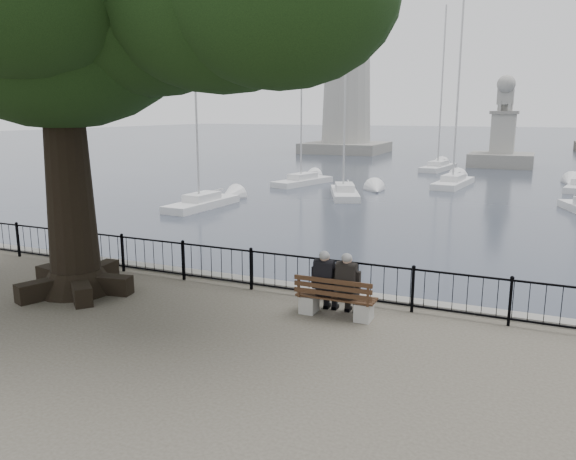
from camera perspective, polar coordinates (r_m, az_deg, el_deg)
The scene contains 12 objects.
harbor at distance 14.30m, azimuth 0.82°, elevation -7.88°, with size 260.00×260.00×1.20m.
railing at distance 13.53m, azimuth -0.00°, elevation -4.32°, with size 22.06×0.06×1.00m.
bench at distance 12.22m, azimuth 4.84°, elevation -7.35°, with size 1.73×0.53×0.91m.
person_left at distance 12.28m, azimuth 3.89°, elevation -5.53°, with size 0.42×0.71×1.45m.
person_right at distance 12.13m, azimuth 6.13°, elevation -5.80°, with size 0.42×0.71×1.45m.
lighthouse at distance 75.46m, azimuth 6.10°, elevation 17.71°, with size 10.07×10.07×30.78m.
lion_monument at distance 59.48m, azimuth 20.93°, elevation 8.17°, with size 5.97×5.97×8.81m.
sailboat_a at distance 32.14m, azimuth -8.71°, elevation 2.78°, with size 1.82×5.64×9.82m.
sailboat_b at distance 36.11m, azimuth 5.77°, elevation 3.96°, with size 3.48×5.68×12.35m.
sailboat_e at distance 41.89m, azimuth 1.49°, elevation 5.09°, with size 2.98×5.89×11.63m.
sailboat_f at distance 42.64m, azimuth 16.44°, elevation 4.78°, with size 2.37×6.27×13.69m.
sailboat_h at distance 54.03m, azimuth 15.01°, elevation 6.31°, with size 2.59×6.36×14.66m.
Camera 1 is at (5.26, -9.38, 4.36)m, focal length 35.00 mm.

